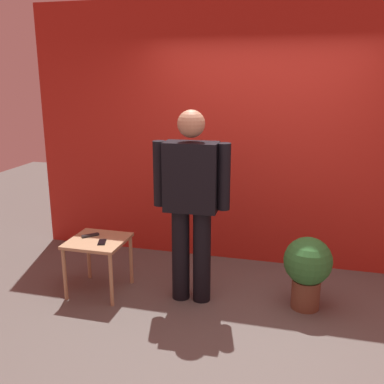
{
  "coord_description": "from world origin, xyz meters",
  "views": [
    {
      "loc": [
        0.5,
        -3.38,
        2.12
      ],
      "look_at": [
        -0.53,
        0.55,
        1.02
      ],
      "focal_mm": 41.55,
      "sensor_mm": 36.0,
      "label": 1
    }
  ],
  "objects_px": {
    "cell_phone": "(102,242)",
    "potted_plant": "(307,267)",
    "side_table": "(98,247)",
    "standing_person": "(191,198)",
    "tv_remote": "(90,235)"
  },
  "relations": [
    {
      "from": "cell_phone",
      "to": "potted_plant",
      "type": "distance_m",
      "value": 1.93
    },
    {
      "from": "side_table",
      "to": "potted_plant",
      "type": "relative_size",
      "value": 0.8
    },
    {
      "from": "standing_person",
      "to": "tv_remote",
      "type": "relative_size",
      "value": 10.65
    },
    {
      "from": "cell_phone",
      "to": "standing_person",
      "type": "bearing_deg",
      "value": -8.59
    },
    {
      "from": "side_table",
      "to": "cell_phone",
      "type": "distance_m",
      "value": 0.13
    },
    {
      "from": "standing_person",
      "to": "tv_remote",
      "type": "bearing_deg",
      "value": -178.73
    },
    {
      "from": "standing_person",
      "to": "side_table",
      "type": "height_order",
      "value": "standing_person"
    },
    {
      "from": "standing_person",
      "to": "potted_plant",
      "type": "xyz_separation_m",
      "value": [
        1.07,
        0.1,
        -0.61
      ]
    },
    {
      "from": "standing_person",
      "to": "cell_phone",
      "type": "relative_size",
      "value": 12.57
    },
    {
      "from": "standing_person",
      "to": "side_table",
      "type": "relative_size",
      "value": 3.3
    },
    {
      "from": "tv_remote",
      "to": "potted_plant",
      "type": "bearing_deg",
      "value": 48.52
    },
    {
      "from": "standing_person",
      "to": "tv_remote",
      "type": "xyz_separation_m",
      "value": [
        -1.03,
        -0.02,
        -0.45
      ]
    },
    {
      "from": "standing_person",
      "to": "potted_plant",
      "type": "height_order",
      "value": "standing_person"
    },
    {
      "from": "cell_phone",
      "to": "tv_remote",
      "type": "height_order",
      "value": "tv_remote"
    },
    {
      "from": "cell_phone",
      "to": "side_table",
      "type": "bearing_deg",
      "value": 121.98
    }
  ]
}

